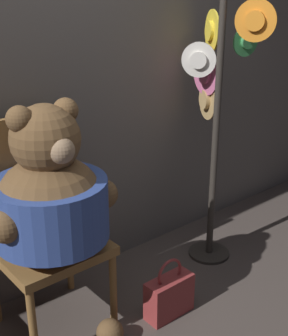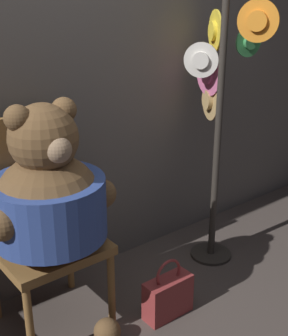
{
  "view_description": "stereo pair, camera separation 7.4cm",
  "coord_description": "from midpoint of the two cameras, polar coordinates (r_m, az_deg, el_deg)",
  "views": [
    {
      "loc": [
        -1.22,
        -1.66,
        1.76
      ],
      "look_at": [
        0.34,
        0.2,
        0.8
      ],
      "focal_mm": 50.0,
      "sensor_mm": 36.0,
      "label": 1
    },
    {
      "loc": [
        -1.16,
        -1.71,
        1.76
      ],
      "look_at": [
        0.34,
        0.2,
        0.8
      ],
      "focal_mm": 50.0,
      "sensor_mm": 36.0,
      "label": 2
    }
  ],
  "objects": [
    {
      "name": "wall_back",
      "position": [
        2.66,
        -11.49,
        11.44
      ],
      "size": [
        8.0,
        0.1,
        2.62
      ],
      "color": "#66605B",
      "rests_on": "ground_plane"
    },
    {
      "name": "handbag_on_ground",
      "position": [
        2.72,
        3.74,
        -15.3
      ],
      "size": [
        0.29,
        0.12,
        0.36
      ],
      "color": "maroon",
      "rests_on": "ground_plane"
    },
    {
      "name": "hat_display_rack",
      "position": [
        2.99,
        9.76,
        7.82
      ],
      "size": [
        0.41,
        0.57,
        1.69
      ],
      "color": "#332D28",
      "rests_on": "ground_plane"
    },
    {
      "name": "ground_plane",
      "position": [
        2.71,
        -2.49,
        -18.97
      ],
      "size": [
        14.0,
        14.0,
        0.0
      ],
      "primitive_type": "plane",
      "color": "#4C423D"
    },
    {
      "name": "chair",
      "position": [
        2.54,
        -11.99,
        -6.16
      ],
      "size": [
        0.53,
        0.51,
        1.13
      ],
      "color": "olive",
      "rests_on": "ground_plane"
    },
    {
      "name": "teddy_bear",
      "position": [
        2.31,
        -10.58,
        -4.07
      ],
      "size": [
        0.68,
        0.6,
        1.27
      ],
      "color": "brown",
      "rests_on": "ground_plane"
    }
  ]
}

